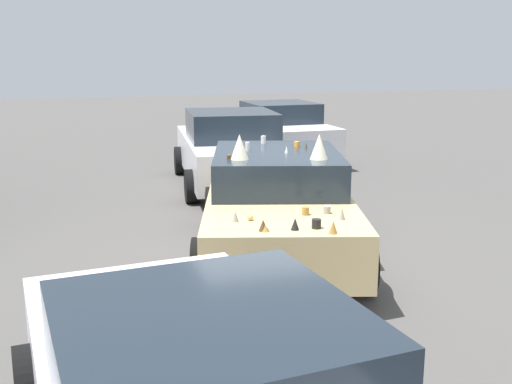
% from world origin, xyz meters
% --- Properties ---
extents(ground_plane, '(60.00, 60.00, 0.00)m').
position_xyz_m(ground_plane, '(0.00, 0.00, 0.00)').
color(ground_plane, '#514F4C').
extents(art_car_decorated, '(4.64, 2.97, 1.70)m').
position_xyz_m(art_car_decorated, '(0.05, -0.02, 0.72)').
color(art_car_decorated, '#D8BC7F').
rests_on(art_car_decorated, ground).
extents(parked_sedan_far_right, '(4.61, 2.45, 1.53)m').
position_xyz_m(parked_sedan_far_right, '(4.50, -0.60, 0.74)').
color(parked_sedan_far_right, white).
rests_on(parked_sedan_far_right, ground).
extents(parked_sedan_near_left, '(4.16, 2.04, 1.46)m').
position_xyz_m(parked_sedan_near_left, '(7.03, -2.53, 0.73)').
color(parked_sedan_near_left, white).
rests_on(parked_sedan_near_left, ground).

